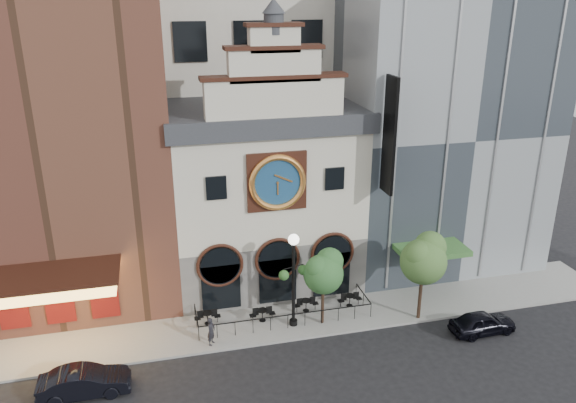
% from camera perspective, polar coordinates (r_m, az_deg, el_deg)
% --- Properties ---
extents(ground, '(120.00, 120.00, 0.00)m').
position_cam_1_polar(ground, '(33.66, 0.49, -14.03)').
color(ground, black).
rests_on(ground, ground).
extents(sidewalk, '(44.00, 5.00, 0.15)m').
position_cam_1_polar(sidewalk, '(35.65, -0.53, -11.72)').
color(sidewalk, gray).
rests_on(sidewalk, ground).
extents(clock_building, '(12.60, 8.78, 18.65)m').
position_cam_1_polar(clock_building, '(37.46, -2.44, 1.18)').
color(clock_building, '#605E5B').
rests_on(clock_building, ground).
extents(theater_building, '(14.00, 15.60, 25.00)m').
position_cam_1_polar(theater_building, '(37.86, -23.20, 9.03)').
color(theater_building, brown).
rests_on(theater_building, ground).
extents(retail_building, '(14.00, 14.40, 20.00)m').
position_cam_1_polar(retail_building, '(42.81, 14.34, 7.84)').
color(retail_building, gray).
rests_on(retail_building, ground).
extents(cafe_railing, '(10.60, 2.60, 0.90)m').
position_cam_1_polar(cafe_railing, '(35.37, -0.53, -11.00)').
color(cafe_railing, black).
rests_on(cafe_railing, sidewalk).
extents(bistro_0, '(1.58, 0.68, 0.90)m').
position_cam_1_polar(bistro_0, '(35.04, -8.18, -11.54)').
color(bistro_0, black).
rests_on(bistro_0, sidewalk).
extents(bistro_1, '(1.58, 0.68, 0.90)m').
position_cam_1_polar(bistro_1, '(35.00, -2.62, -11.36)').
color(bistro_1, black).
rests_on(bistro_1, sidewalk).
extents(bistro_2, '(1.58, 0.68, 0.90)m').
position_cam_1_polar(bistro_2, '(35.96, 1.84, -10.40)').
color(bistro_2, black).
rests_on(bistro_2, sidewalk).
extents(bistro_3, '(1.58, 0.68, 0.90)m').
position_cam_1_polar(bistro_3, '(36.68, 6.29, -9.86)').
color(bistro_3, black).
rests_on(bistro_3, sidewalk).
extents(car_right, '(4.03, 1.75, 1.35)m').
position_cam_1_polar(car_right, '(35.97, 19.16, -11.54)').
color(car_right, black).
rests_on(car_right, ground).
extents(car_left, '(4.51, 1.62, 1.48)m').
position_cam_1_polar(car_left, '(31.28, -19.99, -16.85)').
color(car_left, black).
rests_on(car_left, ground).
extents(pedestrian, '(0.68, 0.74, 1.71)m').
position_cam_1_polar(pedestrian, '(33.01, -7.81, -12.92)').
color(pedestrian, black).
rests_on(pedestrian, sidewalk).
extents(lamppost, '(1.86, 0.98, 5.99)m').
position_cam_1_polar(lamppost, '(32.99, 0.57, -6.98)').
color(lamppost, black).
rests_on(lamppost, sidewalk).
extents(tree_left, '(2.48, 2.39, 4.78)m').
position_cam_1_polar(tree_left, '(33.41, 3.68, -7.03)').
color(tree_left, '#382619').
rests_on(tree_left, sidewalk).
extents(tree_right, '(2.90, 2.79, 5.58)m').
position_cam_1_polar(tree_right, '(34.53, 13.66, -5.57)').
color(tree_right, '#382619').
rests_on(tree_right, sidewalk).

